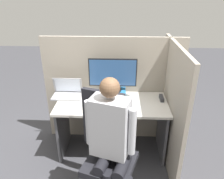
# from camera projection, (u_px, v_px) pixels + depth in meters

# --- Properties ---
(ground_plane) EXTENTS (12.00, 12.00, 0.00)m
(ground_plane) POSITION_uv_depth(u_px,v_px,m) (111.00, 167.00, 2.70)
(ground_plane) COLOR #3D3D42
(cubicle_panel_back) EXTENTS (1.86, 0.05, 1.48)m
(cubicle_panel_back) POSITION_uv_depth(u_px,v_px,m) (113.00, 91.00, 2.99)
(cubicle_panel_back) COLOR gray
(cubicle_panel_back) RESTS_ON ground
(cubicle_panel_right) EXTENTS (0.04, 1.26, 1.48)m
(cubicle_panel_right) POSITION_uv_depth(u_px,v_px,m) (171.00, 107.00, 2.59)
(cubicle_panel_right) COLOR gray
(cubicle_panel_right) RESTS_ON ground
(desk) EXTENTS (1.36, 0.64, 0.74)m
(desk) POSITION_uv_depth(u_px,v_px,m) (112.00, 116.00, 2.76)
(desk) COLOR beige
(desk) RESTS_ON ground
(paper_box) EXTENTS (0.33, 0.23, 0.09)m
(paper_box) POSITION_uv_depth(u_px,v_px,m) (113.00, 93.00, 2.80)
(paper_box) COLOR #236BAD
(paper_box) RESTS_ON desk
(monitor) EXTENTS (0.59, 0.22, 0.42)m
(monitor) POSITION_uv_depth(u_px,v_px,m) (113.00, 74.00, 2.69)
(monitor) COLOR black
(monitor) RESTS_ON paper_box
(laptop) EXTENTS (0.37, 0.23, 0.24)m
(laptop) POSITION_uv_depth(u_px,v_px,m) (67.00, 93.00, 2.81)
(laptop) COLOR #99999E
(laptop) RESTS_ON desk
(mouse) EXTENTS (0.07, 0.05, 0.03)m
(mouse) POSITION_uv_depth(u_px,v_px,m) (90.00, 106.00, 2.56)
(mouse) COLOR black
(mouse) RESTS_ON desk
(stapler) EXTENTS (0.04, 0.15, 0.05)m
(stapler) POSITION_uv_depth(u_px,v_px,m) (161.00, 98.00, 2.73)
(stapler) COLOR #2D2D33
(stapler) RESTS_ON desk
(carrot_toy) EXTENTS (0.05, 0.14, 0.05)m
(carrot_toy) POSITION_uv_depth(u_px,v_px,m) (102.00, 108.00, 2.50)
(carrot_toy) COLOR orange
(carrot_toy) RESTS_ON desk
(office_chair) EXTENTS (0.58, 0.63, 1.13)m
(office_chair) POSITION_uv_depth(u_px,v_px,m) (107.00, 147.00, 2.18)
(office_chair) COLOR black
(office_chair) RESTS_ON ground
(person) EXTENTS (0.46, 0.45, 1.37)m
(person) POSITION_uv_depth(u_px,v_px,m) (111.00, 139.00, 1.95)
(person) COLOR black
(person) RESTS_ON ground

